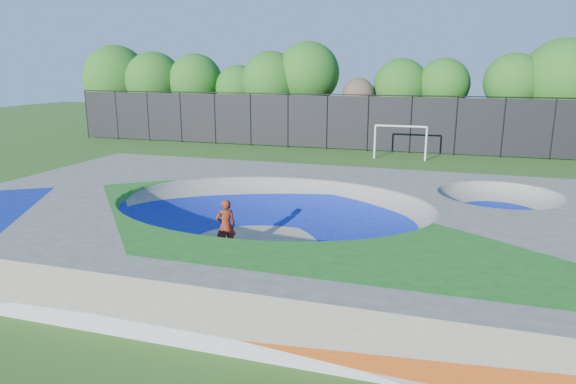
# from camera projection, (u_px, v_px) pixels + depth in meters

# --- Properties ---
(ground) EXTENTS (120.00, 120.00, 0.00)m
(ground) POSITION_uv_depth(u_px,v_px,m) (271.00, 243.00, 17.68)
(ground) COLOR #2A5417
(ground) RESTS_ON ground
(skate_deck) EXTENTS (22.00, 14.00, 1.50)m
(skate_deck) POSITION_uv_depth(u_px,v_px,m) (271.00, 222.00, 17.51)
(skate_deck) COLOR gray
(skate_deck) RESTS_ON ground
(skater) EXTENTS (0.78, 0.72, 1.78)m
(skater) POSITION_uv_depth(u_px,v_px,m) (226.00, 226.00, 16.67)
(skater) COLOR red
(skater) RESTS_ON ground
(skateboard) EXTENTS (0.79, 0.55, 0.05)m
(skateboard) POSITION_uv_depth(u_px,v_px,m) (227.00, 251.00, 16.88)
(skateboard) COLOR black
(skateboard) RESTS_ON ground
(soccer_goal) EXTENTS (3.41, 0.12, 2.25)m
(soccer_goal) POSITION_uv_depth(u_px,v_px,m) (400.00, 136.00, 33.38)
(soccer_goal) COLOR silver
(soccer_goal) RESTS_ON ground
(fence) EXTENTS (48.09, 0.09, 4.04)m
(fence) POSITION_uv_depth(u_px,v_px,m) (368.00, 122.00, 36.65)
(fence) COLOR black
(fence) RESTS_ON ground
(treeline) EXTENTS (53.18, 7.08, 7.97)m
(treeline) POSITION_uv_depth(u_px,v_px,m) (341.00, 81.00, 41.74)
(treeline) COLOR #4C3326
(treeline) RESTS_ON ground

